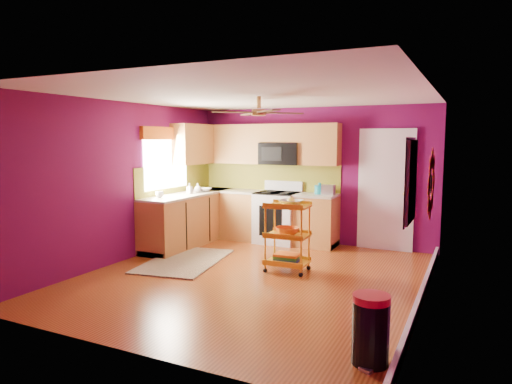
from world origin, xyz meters
The scene contains 18 objects.
ground centered at (0.00, 0.00, 0.00)m, with size 5.00×5.00×0.00m, color brown.
room_envelope centered at (0.03, 0.00, 1.63)m, with size 4.54×5.04×2.52m.
lower_cabinets centered at (-1.35, 1.82, 0.43)m, with size 2.81×2.31×0.94m.
electric_range centered at (-0.55, 2.17, 0.48)m, with size 0.76×0.66×1.13m.
upper_cabinetry centered at (-1.24, 2.17, 1.80)m, with size 2.80×2.30×1.26m.
left_window centered at (-2.22, 1.05, 1.74)m, with size 0.08×1.35×1.08m.
panel_door centered at (1.35, 2.47, 1.02)m, with size 0.95×0.11×2.15m.
right_wall_art centered at (2.23, -0.34, 1.44)m, with size 0.04×2.74×1.04m.
ceiling_fan centered at (0.00, 0.20, 2.29)m, with size 1.01×1.01×0.26m.
shag_rug centered at (-1.33, 0.27, 0.01)m, with size 1.05×1.71×0.02m, color #332011.
rolling_cart centered at (0.33, 0.49, 0.56)m, with size 0.62×0.46×1.10m.
trash_can centered at (1.99, -1.77, 0.30)m, with size 0.41×0.41×0.61m.
teal_kettle centered at (0.23, 2.25, 1.02)m, with size 0.18×0.18×0.21m.
toaster centered at (0.40, 2.22, 1.03)m, with size 0.22×0.15×0.18m, color beige.
soap_bottle_a centered at (-1.90, 1.29, 1.04)m, with size 0.09×0.09×0.19m, color #EA3F72.
soap_bottle_b centered at (-1.87, 1.51, 1.03)m, with size 0.13×0.13×0.17m, color white.
counter_dish centered at (-1.85, 1.69, 0.97)m, with size 0.27×0.27×0.07m, color white.
counter_cup centered at (-2.05, 0.61, 0.99)m, with size 0.13×0.13×0.11m, color white.
Camera 1 is at (2.73, -5.54, 1.91)m, focal length 32.00 mm.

